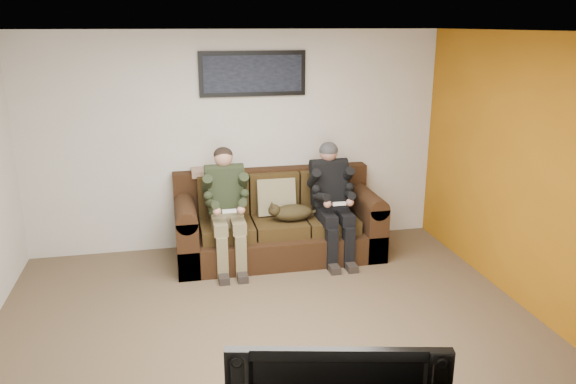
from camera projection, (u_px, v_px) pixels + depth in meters
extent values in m
plane|color=brown|center=(273.00, 334.00, 5.00)|extent=(5.00, 5.00, 0.00)
plane|color=silver|center=(270.00, 32.00, 4.25)|extent=(5.00, 5.00, 0.00)
plane|color=beige|center=(237.00, 142.00, 6.73)|extent=(5.00, 0.00, 5.00)
plane|color=beige|center=(363.00, 339.00, 2.52)|extent=(5.00, 0.00, 5.00)
plane|color=beige|center=(540.00, 178.00, 5.13)|extent=(0.00, 4.50, 4.50)
plane|color=#A26110|center=(539.00, 178.00, 5.13)|extent=(0.00, 4.50, 4.50)
cube|color=black|center=(278.00, 242.00, 6.67)|extent=(2.38, 1.03, 0.32)
cube|color=black|center=(272.00, 194.00, 6.91)|extent=(2.38, 0.22, 0.65)
cube|color=black|center=(187.00, 236.00, 6.41)|extent=(0.24, 1.03, 0.65)
cube|color=black|center=(364.00, 223.00, 6.84)|extent=(0.24, 1.03, 0.65)
cylinder|color=black|center=(185.00, 210.00, 6.32)|extent=(0.24, 1.03, 0.24)
cylinder|color=black|center=(365.00, 198.00, 6.75)|extent=(0.24, 1.03, 0.24)
cube|color=#382811|center=(227.00, 229.00, 6.43)|extent=(0.59, 0.65, 0.15)
cube|color=#382811|center=(223.00, 195.00, 6.63)|extent=(0.59, 0.15, 0.48)
cube|color=#382811|center=(279.00, 225.00, 6.55)|extent=(0.59, 0.65, 0.15)
cube|color=#382811|center=(274.00, 192.00, 6.75)|extent=(0.59, 0.15, 0.48)
cube|color=#382811|center=(330.00, 221.00, 6.68)|extent=(0.59, 0.65, 0.15)
cube|color=#382811|center=(323.00, 189.00, 6.87)|extent=(0.59, 0.15, 0.48)
cube|color=#837A56|center=(276.00, 197.00, 6.64)|extent=(0.45, 0.22, 0.45)
cube|color=tan|center=(212.00, 172.00, 6.65)|extent=(0.49, 0.24, 0.09)
cube|color=#766A49|center=(227.00, 218.00, 6.36)|extent=(0.36, 0.30, 0.14)
cube|color=#242C1A|center=(225.00, 190.00, 6.37)|extent=(0.40, 0.30, 0.53)
cylinder|color=#242C1A|center=(224.00, 172.00, 6.32)|extent=(0.44, 0.18, 0.18)
sphere|color=tan|center=(223.00, 158.00, 6.30)|extent=(0.21, 0.21, 0.21)
cube|color=#766A49|center=(219.00, 225.00, 6.15)|extent=(0.15, 0.42, 0.13)
cube|color=#766A49|center=(238.00, 224.00, 6.19)|extent=(0.15, 0.42, 0.13)
cube|color=#766A49|center=(222.00, 257.00, 6.05)|extent=(0.12, 0.13, 0.48)
cube|color=#766A49|center=(241.00, 256.00, 6.09)|extent=(0.12, 0.13, 0.48)
cube|color=black|center=(224.00, 277.00, 6.03)|extent=(0.11, 0.26, 0.08)
cube|color=black|center=(242.00, 276.00, 6.07)|extent=(0.11, 0.26, 0.08)
cylinder|color=#242C1A|center=(207.00, 184.00, 6.23)|extent=(0.11, 0.30, 0.28)
cylinder|color=#242C1A|center=(243.00, 182.00, 6.31)|extent=(0.11, 0.30, 0.28)
cylinder|color=#242C1A|center=(212.00, 204.00, 6.08)|extent=(0.14, 0.32, 0.15)
cylinder|color=#242C1A|center=(243.00, 202.00, 6.15)|extent=(0.14, 0.32, 0.15)
sphere|color=tan|center=(217.00, 211.00, 5.99)|extent=(0.09, 0.09, 0.09)
sphere|color=tan|center=(241.00, 210.00, 6.04)|extent=(0.09, 0.09, 0.09)
cube|color=white|center=(229.00, 211.00, 5.99)|extent=(0.15, 0.04, 0.03)
ellipsoid|color=black|center=(223.00, 155.00, 6.30)|extent=(0.22, 0.22, 0.17)
cube|color=black|center=(331.00, 211.00, 6.60)|extent=(0.36, 0.30, 0.14)
cube|color=black|center=(329.00, 184.00, 6.61)|extent=(0.40, 0.30, 0.53)
cylinder|color=black|center=(329.00, 166.00, 6.57)|extent=(0.44, 0.18, 0.18)
sphere|color=#9F6A59|center=(328.00, 153.00, 6.54)|extent=(0.21, 0.21, 0.21)
cube|color=black|center=(327.00, 218.00, 6.40)|extent=(0.15, 0.42, 0.13)
cube|color=black|center=(344.00, 216.00, 6.44)|extent=(0.15, 0.42, 0.13)
cube|color=black|center=(331.00, 248.00, 6.30)|extent=(0.12, 0.13, 0.48)
cube|color=black|center=(348.00, 247.00, 6.34)|extent=(0.12, 0.13, 0.48)
cube|color=black|center=(333.00, 267.00, 6.28)|extent=(0.11, 0.26, 0.08)
cube|color=black|center=(350.00, 266.00, 6.32)|extent=(0.11, 0.26, 0.08)
cylinder|color=black|center=(314.00, 178.00, 6.48)|extent=(0.11, 0.30, 0.28)
cylinder|color=black|center=(347.00, 176.00, 6.56)|extent=(0.11, 0.30, 0.28)
cylinder|color=black|center=(321.00, 197.00, 6.32)|extent=(0.14, 0.32, 0.15)
cylinder|color=black|center=(350.00, 195.00, 6.39)|extent=(0.14, 0.32, 0.15)
sphere|color=#9F6A59|center=(328.00, 204.00, 6.23)|extent=(0.09, 0.09, 0.09)
sphere|color=#9F6A59|center=(350.00, 202.00, 6.29)|extent=(0.09, 0.09, 0.09)
cube|color=white|center=(339.00, 204.00, 6.24)|extent=(0.15, 0.04, 0.03)
ellipsoid|color=black|center=(329.00, 150.00, 6.53)|extent=(0.22, 0.22, 0.19)
ellipsoid|color=#403319|center=(292.00, 213.00, 6.46)|extent=(0.47, 0.26, 0.19)
sphere|color=#403319|center=(274.00, 210.00, 6.37)|extent=(0.14, 0.14, 0.14)
cone|color=#403319|center=(273.00, 205.00, 6.31)|extent=(0.04, 0.04, 0.04)
cone|color=#403319|center=(272.00, 204.00, 6.38)|extent=(0.04, 0.04, 0.04)
cylinder|color=#403319|center=(312.00, 213.00, 6.56)|extent=(0.26, 0.13, 0.08)
cube|color=black|center=(253.00, 74.00, 6.51)|extent=(1.25, 0.04, 0.52)
cube|color=black|center=(253.00, 74.00, 6.49)|extent=(1.15, 0.01, 0.42)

